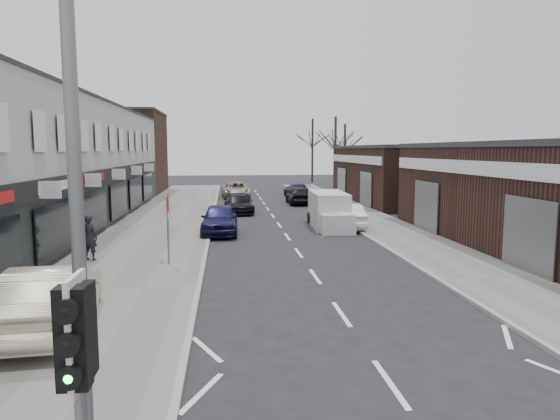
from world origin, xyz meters
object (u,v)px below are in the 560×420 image
object	(u,v)px
street_lamp	(89,126)
parked_car_right_b	(298,195)
warning_sign	(169,209)
parked_car_right_c	(297,190)
parked_car_left_c	(236,190)
white_van	(329,211)
pedestrian	(89,237)
sedan_on_pavement	(50,297)
parked_car_left_a	(220,219)
traffic_light	(78,360)
parked_car_left_b	(239,204)
parked_car_right_a	(345,216)

from	to	relation	value
street_lamp	parked_car_right_b	distance (m)	34.84
warning_sign	parked_car_right_c	bearing A→B (deg)	72.19
parked_car_left_c	parked_car_right_c	world-z (taller)	parked_car_left_c
white_van	pedestrian	xyz separation A→B (m)	(-10.99, -7.76, 0.07)
parked_car_right_c	white_van	bearing A→B (deg)	84.58
warning_sign	parked_car_right_c	distance (m)	27.96
white_van	sedan_on_pavement	xyz separation A→B (m)	(-9.87, -15.40, -0.04)
warning_sign	parked_car_left_a	world-z (taller)	warning_sign
sedan_on_pavement	parked_car_right_c	world-z (taller)	sedan_on_pavement
parked_car_right_b	traffic_light	bearing A→B (deg)	78.74
pedestrian	parked_car_left_c	xyz separation A→B (m)	(6.10, 25.91, -0.30)
white_van	parked_car_left_c	size ratio (longest dim) A/B	1.01
sedan_on_pavement	parked_car_left_b	bearing A→B (deg)	-107.99
sedan_on_pavement	pedestrian	world-z (taller)	pedestrian
warning_sign	white_van	world-z (taller)	warning_sign
parked_car_left_a	street_lamp	bearing A→B (deg)	-92.02
parked_car_left_b	parked_car_left_c	xyz separation A→B (m)	(0.00, 11.09, 0.08)
parked_car_left_c	parked_car_right_a	xyz separation A→B (m)	(5.70, -18.56, -0.01)
parked_car_left_c	traffic_light	bearing A→B (deg)	-96.49
sedan_on_pavement	parked_car_right_b	bearing A→B (deg)	-115.15
parked_car_left_a	traffic_light	bearing A→B (deg)	-91.50
warning_sign	parked_car_left_c	world-z (taller)	warning_sign
street_lamp	parked_car_left_a	distance (m)	20.46
parked_car_right_b	parked_car_right_c	distance (m)	5.57
pedestrian	parked_car_left_c	world-z (taller)	pedestrian
parked_car_left_a	parked_car_left_b	distance (m)	8.60
traffic_light	parked_car_left_c	size ratio (longest dim) A/B	0.60
street_lamp	sedan_on_pavement	world-z (taller)	street_lamp
traffic_light	parked_car_right_c	world-z (taller)	traffic_light
white_van	parked_car_left_c	xyz separation A→B (m)	(-4.89, 18.15, -0.23)
traffic_light	parked_car_left_c	xyz separation A→B (m)	(2.20, 40.89, -1.70)
sedan_on_pavement	parked_car_right_b	xyz separation A→B (m)	(9.91, 27.73, -0.18)
sedan_on_pavement	pedestrian	bearing A→B (deg)	-87.19
traffic_light	warning_sign	size ratio (longest dim) A/B	1.15
pedestrian	parked_car_left_b	world-z (taller)	pedestrian
pedestrian	parked_car_left_c	bearing A→B (deg)	-84.02
street_lamp	parked_car_left_c	size ratio (longest dim) A/B	1.56
traffic_light	parked_car_right_a	xyz separation A→B (m)	(7.90, 22.33, -1.71)
parked_car_left_a	parked_car_right_b	world-z (taller)	parked_car_left_a
pedestrian	parked_car_right_b	xyz separation A→B (m)	(11.03, 20.08, -0.29)
street_lamp	warning_sign	distance (m)	13.04
traffic_light	white_van	size ratio (longest dim) A/B	0.60
white_van	street_lamp	bearing A→B (deg)	-105.83
traffic_light	white_van	bearing A→B (deg)	72.68
parked_car_left_a	parked_car_right_c	distance (m)	20.47
pedestrian	parked_car_right_b	bearing A→B (deg)	-99.55
sedan_on_pavement	parked_car_left_c	xyz separation A→B (m)	(4.98, 33.55, -0.19)
parked_car_right_a	parked_car_right_c	xyz separation A→B (m)	(-0.12, 18.27, -0.04)
white_van	parked_car_right_c	distance (m)	17.88
parked_car_left_b	parked_car_right_c	xyz separation A→B (m)	(5.58, 10.80, 0.02)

